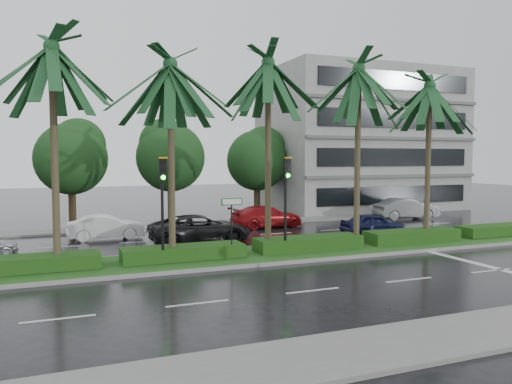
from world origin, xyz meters
name	(u,v)px	position (x,y,z in m)	size (l,w,h in m)	color
ground	(257,262)	(0.00, 0.00, 0.00)	(120.00, 120.00, 0.00)	black
near_sidewalk	(415,342)	(0.00, -10.20, 0.06)	(40.00, 2.40, 0.12)	slate
far_sidewalk	(189,225)	(0.00, 12.00, 0.06)	(40.00, 2.00, 0.12)	slate
median	(249,256)	(0.00, 1.00, 0.08)	(36.00, 4.00, 0.15)	gray
hedge	(249,248)	(0.00, 1.00, 0.45)	(35.20, 1.40, 0.60)	#164012
lane_markings	(324,258)	(3.04, -0.43, 0.01)	(34.00, 13.06, 0.01)	silver
palm_row	(222,81)	(-1.25, 1.02, 7.79)	(26.30, 4.20, 9.41)	#453C28
signal_median_left	(163,195)	(-4.00, 0.30, 3.00)	(0.34, 0.42, 4.36)	black
signal_median_right	(286,191)	(1.50, 0.30, 3.00)	(0.34, 0.42, 4.36)	black
street_sign	(232,213)	(-1.00, 0.48, 2.12)	(0.95, 0.09, 2.60)	black
bg_trees	(183,156)	(0.99, 17.59, 4.61)	(32.78, 5.14, 7.42)	#39281A
building	(360,140)	(17.00, 18.00, 6.00)	(16.00, 10.00, 12.00)	gray
car_white	(106,227)	(-5.50, 8.58, 0.68)	(4.11, 1.43, 1.35)	white
car_darkgrey	(200,229)	(-1.00, 5.60, 0.74)	(5.36, 2.47, 1.49)	black
car_red	(267,217)	(4.50, 9.61, 0.70)	(4.81, 1.95, 1.39)	maroon
car_blue	(373,224)	(9.00, 4.44, 0.64)	(3.75, 1.51, 1.28)	#161B43
car_grey	(406,209)	(15.65, 9.87, 0.76)	(4.64, 1.62, 1.53)	slate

